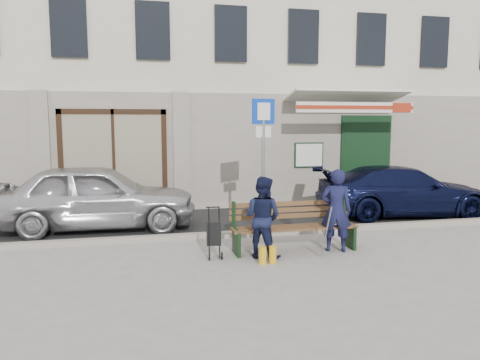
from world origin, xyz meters
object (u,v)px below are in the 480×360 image
object	(u,v)px
bench	(292,227)
stroller	(214,235)
car_silver	(96,196)
parking_sign	(263,143)
woman	(262,217)
car_navy	(403,191)
man	(336,210)

from	to	relation	value
bench	stroller	world-z (taller)	bench
car_silver	bench	size ratio (longest dim) A/B	1.84
parking_sign	stroller	size ratio (longest dim) A/B	3.21
bench	woman	size ratio (longest dim) A/B	1.63
car_silver	bench	xyz separation A→B (m)	(3.73, -2.66, -0.30)
parking_sign	bench	bearing A→B (deg)	-98.00
car_silver	car_navy	distance (m)	7.62
woman	car_navy	bearing A→B (deg)	-105.67
man	stroller	bearing A→B (deg)	17.24
car_silver	car_navy	size ratio (longest dim) A/B	1.00
parking_sign	man	world-z (taller)	parking_sign
car_navy	bench	bearing A→B (deg)	128.34
man	woman	world-z (taller)	man
man	woman	bearing A→B (deg)	22.99
car_silver	parking_sign	world-z (taller)	parking_sign
car_silver	car_navy	bearing A→B (deg)	-89.60
car_silver	stroller	xyz separation A→B (m)	(2.23, -2.75, -0.35)
car_silver	parking_sign	distance (m)	3.95
car_navy	parking_sign	world-z (taller)	parking_sign
car_silver	car_navy	xyz separation A→B (m)	(7.61, -0.11, -0.11)
car_navy	bench	distance (m)	4.65
bench	man	distance (m)	0.88
bench	car_navy	bearing A→B (deg)	33.22
bench	man	world-z (taller)	man
car_silver	man	xyz separation A→B (m)	(4.53, -2.85, 0.03)
parking_sign	woman	size ratio (longest dim) A/B	1.98
car_silver	man	bearing A→B (deg)	-120.97
car_navy	woman	world-z (taller)	woman
car_navy	stroller	xyz separation A→B (m)	(-5.39, -2.63, -0.24)
parking_sign	man	bearing A→B (deg)	-74.92
car_silver	man	size ratio (longest dim) A/B	2.83
bench	man	xyz separation A→B (m)	(0.80, -0.20, 0.32)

